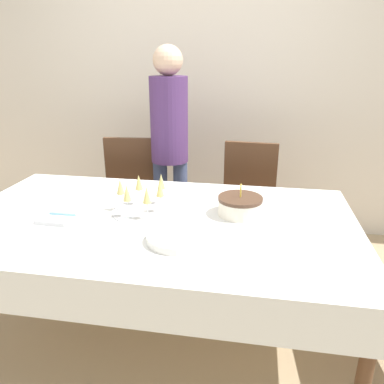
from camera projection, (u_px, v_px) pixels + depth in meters
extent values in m
plane|color=tan|center=(158.00, 333.00, 2.22)|extent=(12.00, 12.00, 0.00)
cube|color=silver|center=(201.00, 80.00, 3.26)|extent=(8.00, 0.05, 2.70)
cube|color=white|center=(154.00, 220.00, 1.96)|extent=(2.06, 1.17, 0.03)
cube|color=white|center=(155.00, 236.00, 1.99)|extent=(2.09, 1.20, 0.21)
cylinder|color=#51331E|center=(363.00, 381.00, 1.45)|extent=(0.06, 0.06, 0.72)
cylinder|color=#51331E|center=(47.00, 228.00, 2.73)|extent=(0.06, 0.06, 0.72)
cylinder|color=#51331E|center=(322.00, 251.00, 2.42)|extent=(0.06, 0.06, 0.72)
cube|color=#51331E|center=(126.00, 209.00, 2.92)|extent=(0.46, 0.46, 0.04)
cube|color=#51331E|center=(130.00, 169.00, 3.00)|extent=(0.40, 0.07, 0.50)
cylinder|color=#51331E|center=(146.00, 246.00, 2.81)|extent=(0.04, 0.04, 0.40)
cylinder|color=#51331E|center=(99.00, 244.00, 2.84)|extent=(0.04, 0.04, 0.40)
cylinder|color=#51331E|center=(154.00, 226.00, 3.15)|extent=(0.04, 0.04, 0.40)
cylinder|color=#51331E|center=(112.00, 224.00, 3.18)|extent=(0.04, 0.04, 0.40)
cube|color=#51331E|center=(246.00, 217.00, 2.77)|extent=(0.45, 0.45, 0.04)
cube|color=#51331E|center=(250.00, 175.00, 2.85)|extent=(0.40, 0.06, 0.50)
cylinder|color=#51331E|center=(267.00, 258.00, 2.64)|extent=(0.04, 0.04, 0.40)
cylinder|color=#51331E|center=(217.00, 252.00, 2.72)|extent=(0.04, 0.04, 0.40)
cylinder|color=#51331E|center=(269.00, 236.00, 2.97)|extent=(0.04, 0.04, 0.40)
cylinder|color=#51331E|center=(225.00, 231.00, 3.05)|extent=(0.04, 0.04, 0.40)
cylinder|color=#51331E|center=(373.00, 355.00, 1.79)|extent=(0.04, 0.04, 0.40)
cylinder|color=#51331E|center=(349.00, 308.00, 2.12)|extent=(0.04, 0.04, 0.40)
cylinder|color=silver|center=(240.00, 207.00, 1.99)|extent=(0.23, 0.23, 0.08)
cylinder|color=#4C3323|center=(240.00, 199.00, 1.97)|extent=(0.24, 0.24, 0.02)
cylinder|color=yellow|center=(241.00, 192.00, 1.95)|extent=(0.01, 0.01, 0.06)
sphere|color=#F9CC4C|center=(241.00, 185.00, 1.94)|extent=(0.01, 0.01, 0.01)
cylinder|color=silver|center=(145.00, 211.00, 2.03)|extent=(0.36, 0.36, 0.01)
cylinder|color=silver|center=(161.00, 211.00, 2.02)|extent=(0.05, 0.05, 0.00)
cylinder|color=silver|center=(160.00, 203.00, 2.00)|extent=(0.01, 0.01, 0.08)
cone|color=#E0CC72|center=(160.00, 189.00, 1.98)|extent=(0.04, 0.04, 0.08)
cylinder|color=silver|center=(162.00, 203.00, 2.13)|extent=(0.05, 0.05, 0.00)
cylinder|color=silver|center=(162.00, 196.00, 2.12)|extent=(0.01, 0.01, 0.08)
cone|color=#E0CC72|center=(161.00, 181.00, 2.09)|extent=(0.04, 0.04, 0.08)
cylinder|color=silver|center=(140.00, 204.00, 2.12)|extent=(0.05, 0.05, 0.00)
cylinder|color=silver|center=(140.00, 196.00, 2.10)|extent=(0.01, 0.01, 0.08)
cone|color=#E0CC72|center=(139.00, 182.00, 2.08)|extent=(0.04, 0.04, 0.08)
cylinder|color=silver|center=(122.00, 209.00, 2.05)|extent=(0.05, 0.05, 0.00)
cylinder|color=silver|center=(121.00, 201.00, 2.04)|extent=(0.01, 0.01, 0.08)
cone|color=#E0CC72|center=(120.00, 186.00, 2.01)|extent=(0.04, 0.04, 0.08)
cylinder|color=silver|center=(128.00, 216.00, 1.96)|extent=(0.05, 0.05, 0.00)
cylinder|color=silver|center=(128.00, 208.00, 1.94)|extent=(0.01, 0.01, 0.08)
cone|color=#E0CC72|center=(127.00, 193.00, 1.91)|extent=(0.04, 0.04, 0.08)
cylinder|color=silver|center=(148.00, 218.00, 1.93)|extent=(0.05, 0.05, 0.00)
cylinder|color=silver|center=(147.00, 210.00, 1.91)|extent=(0.01, 0.01, 0.08)
cone|color=#E0CC72|center=(147.00, 195.00, 1.89)|extent=(0.04, 0.04, 0.08)
cylinder|color=silver|center=(177.00, 241.00, 1.71)|extent=(0.28, 0.28, 0.01)
cylinder|color=silver|center=(177.00, 239.00, 1.71)|extent=(0.28, 0.28, 0.01)
cylinder|color=silver|center=(177.00, 238.00, 1.70)|extent=(0.28, 0.28, 0.01)
cylinder|color=silver|center=(177.00, 236.00, 1.70)|extent=(0.28, 0.28, 0.01)
cylinder|color=silver|center=(177.00, 235.00, 1.70)|extent=(0.28, 0.28, 0.01)
cube|color=silver|center=(256.00, 229.00, 1.83)|extent=(0.30, 0.03, 0.00)
cube|color=silver|center=(52.00, 222.00, 1.88)|extent=(0.17, 0.07, 0.02)
cube|color=#8CC6E0|center=(69.00, 209.00, 2.05)|extent=(0.15, 0.15, 0.01)
cylinder|color=#3F4C72|center=(161.00, 207.00, 3.02)|extent=(0.11, 0.11, 0.79)
cylinder|color=#3F4C72|center=(181.00, 209.00, 3.00)|extent=(0.11, 0.11, 0.79)
cylinder|color=#4C2D60|center=(169.00, 120.00, 2.77)|extent=(0.28, 0.28, 0.62)
sphere|color=#D8B293|center=(168.00, 60.00, 2.62)|extent=(0.21, 0.21, 0.21)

